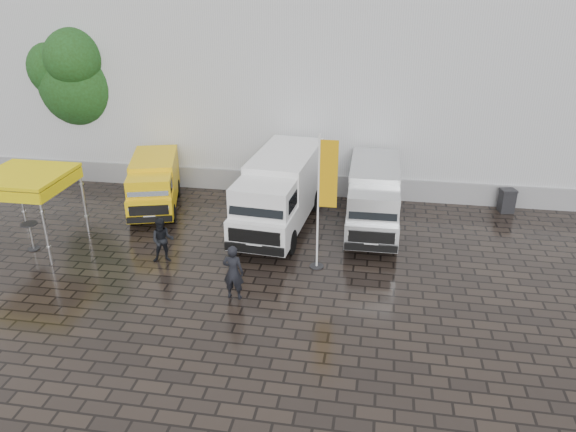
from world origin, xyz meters
name	(u,v)px	position (x,y,z in m)	size (l,w,h in m)	color
ground	(310,282)	(0.00, 0.00, 0.00)	(120.00, 120.00, 0.00)	black
exhibition_hall	(386,43)	(2.00, 16.00, 6.00)	(44.00, 16.00, 12.00)	silver
hall_plinth	(376,188)	(2.00, 7.95, 0.50)	(44.00, 0.15, 1.00)	gray
van_yellow	(154,185)	(-7.53, 5.14, 1.10)	(1.83, 4.77, 2.20)	yellow
van_white	(279,194)	(-1.81, 4.16, 1.46)	(2.24, 6.72, 2.91)	white
van_silver	(373,199)	(1.92, 4.70, 1.26)	(1.94, 5.83, 2.53)	#BBBEC0
canopy_tent	(25,179)	(-10.70, 1.00, 2.70)	(2.93, 2.93, 2.91)	silver
flagpole	(324,196)	(0.29, 1.07, 2.72)	(0.88, 0.50, 4.88)	black
tree	(83,77)	(-12.47, 9.25, 4.89)	(4.25, 4.27, 7.62)	black
cocktail_table	(31,236)	(-10.63, 0.64, 0.53)	(0.60, 0.60, 1.07)	black
wheelie_bin	(507,201)	(7.64, 7.38, 0.52)	(0.62, 0.62, 1.03)	black
person_front	(233,272)	(-2.28, -1.39, 0.93)	(0.68, 0.45, 1.87)	black
person_tent	(163,240)	(-5.41, 0.58, 0.83)	(0.81, 0.63, 1.67)	black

